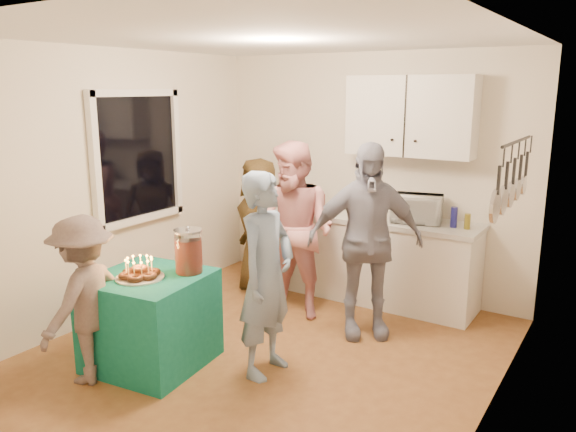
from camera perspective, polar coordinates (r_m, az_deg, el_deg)
The scene contains 19 objects.
floor at distance 4.95m, azimuth -2.25°, elevation -13.88°, with size 4.00×4.00×0.00m, color brown.
ceiling at distance 4.43m, azimuth -2.56°, elevation 17.70°, with size 4.00×4.00×0.00m, color white.
back_wall at distance 6.23m, azimuth 8.21°, elevation 4.21°, with size 3.60×3.60×0.00m, color silver.
left_wall at distance 5.72m, azimuth -17.37°, elevation 2.98°, with size 4.00×4.00×0.00m, color silver.
right_wall at distance 3.81m, azimuth 20.45°, elevation -2.06°, with size 4.00×4.00×0.00m, color silver.
window_night at distance 5.86m, azimuth -15.11°, elevation 5.82°, with size 0.04×1.00×1.20m, color black.
counter at distance 6.08m, azimuth 8.49°, elevation -4.45°, with size 2.20×0.58×0.86m, color white.
countertop at distance 5.96m, azimuth 8.64°, elevation -0.27°, with size 2.24×0.62×0.05m, color beige.
upper_cabinet at distance 5.84m, azimuth 12.33°, elevation 9.89°, with size 1.30×0.30×0.80m, color white.
pot_rack at distance 4.44m, azimuth 21.71°, elevation 3.84°, with size 0.12×1.00×0.60m, color black.
microwave at distance 5.76m, azimuth 12.93°, elevation 0.74°, with size 0.49×0.34×0.27m, color white.
party_table at distance 4.79m, azimuth -13.79°, elevation -10.21°, with size 0.85×0.85×0.76m, color #106953.
donut_cake at distance 4.58m, azimuth -14.88°, elevation -5.08°, with size 0.38×0.38×0.18m, color #381C0C, non-canonical shape.
punch_jar at distance 4.61m, azimuth -10.08°, elevation -3.66°, with size 0.22×0.22×0.34m, color #B2270E.
man_birthday at distance 4.37m, azimuth -2.21°, elevation -6.01°, with size 0.59×0.39×1.62m, color #7A91B2.
woman_back_left at distance 6.15m, azimuth -2.93°, elevation -1.05°, with size 0.73×0.48×1.49m, color brown.
woman_back_center at distance 5.46m, azimuth 0.75°, elevation -1.51°, with size 0.85×0.66×1.74m, color #E37685.
woman_back_right at distance 5.08m, azimuth 7.85°, elevation -2.51°, with size 1.04×0.43×1.78m, color #101338.
child_near_left at distance 4.58m, azimuth -19.98°, elevation -7.99°, with size 0.85×0.49×1.31m, color #5D4D4A.
Camera 1 is at (2.53, -3.62, 2.23)m, focal length 35.00 mm.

